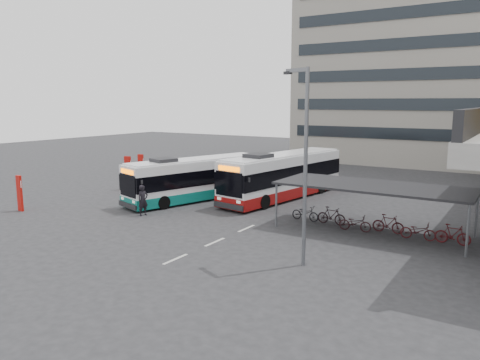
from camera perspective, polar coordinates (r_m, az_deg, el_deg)
The scene contains 11 objects.
ground at distance 27.12m, azimuth -3.75°, elevation -5.17°, with size 120.00×120.00×0.00m, color #28282B.
bike_shelter at distance 25.76m, azimuth 15.78°, elevation -3.00°, with size 10.00×4.00×2.54m.
office_block at distance 58.24m, azimuth 23.55°, elevation 14.31°, with size 30.00×15.00×25.00m, color gray.
road_markings at distance 23.37m, azimuth -3.10°, elevation -7.57°, with size 0.15×7.60×0.01m.
bus_main at distance 33.64m, azimuth 5.28°, elevation 0.48°, with size 4.20×11.93×3.46m.
bus_teal at distance 33.09m, azimuth -5.31°, elevation 0.10°, with size 5.31×10.92×3.17m.
pedestrian at distance 29.03m, azimuth -11.74°, elevation -2.44°, with size 0.69×0.45×1.90m, color black.
lamp_post at distance 19.41m, azimuth 7.80°, elevation 3.02°, with size 1.38×0.68×8.24m.
sign_totem_south at distance 32.70m, azimuth -25.28°, elevation -1.40°, with size 0.50×0.18×2.29m.
sign_totem_mid at distance 37.88m, azimuth -13.50°, elevation 0.91°, with size 0.57×0.27×2.65m.
sign_totem_north at distance 40.63m, azimuth -11.99°, elevation 1.41°, with size 0.54×0.24×2.48m.
Camera 1 is at (15.48, -21.18, 6.87)m, focal length 35.00 mm.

